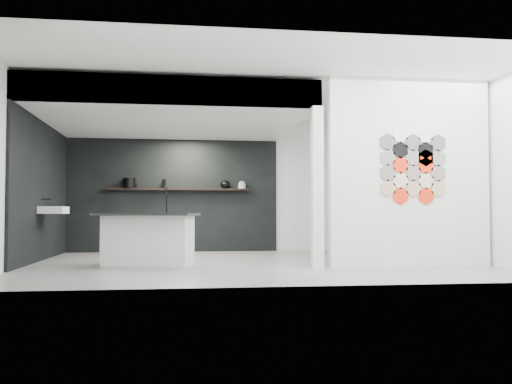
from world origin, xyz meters
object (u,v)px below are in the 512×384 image
object	(u,v)px
kettle	(225,184)
utensil_cup	(135,186)
glass_bowl	(242,186)
glass_vase	(242,185)
partition_panel	(409,173)
bottle_dark	(164,184)
wall_basin	(54,210)
kitchen_island	(148,239)
stockpot	(129,183)

from	to	relation	value
kettle	utensil_cup	bearing A→B (deg)	-155.96
glass_bowl	glass_vase	distance (m)	0.02
partition_panel	bottle_dark	xyz separation A→B (m)	(-3.70, 3.87, 0.01)
kettle	wall_basin	bearing A→B (deg)	-121.75
wall_basin	kitchen_island	size ratio (longest dim) A/B	0.37
kitchen_island	glass_bowl	size ratio (longest dim) A/B	10.22
kettle	glass_vase	size ratio (longest dim) A/B	1.31
glass_bowl	glass_vase	size ratio (longest dim) A/B	1.03
partition_panel	glass_bowl	distance (m)	4.39
partition_panel	glass_vase	world-z (taller)	partition_panel
wall_basin	stockpot	world-z (taller)	stockpot
partition_panel	utensil_cup	distance (m)	5.78
kitchen_island	glass_vase	xyz separation A→B (m)	(1.79, 3.13, 0.99)
wall_basin	kettle	world-z (taller)	kettle
kettle	glass_bowl	distance (m)	0.35
bottle_dark	kettle	bearing A→B (deg)	0.00
kitchen_island	stockpot	distance (m)	3.33
wall_basin	stockpot	bearing A→B (deg)	62.87
wall_basin	bottle_dark	bearing A→B (deg)	49.47
partition_panel	kettle	xyz separation A→B (m)	(-2.43, 3.87, 0.01)
wall_basin	glass_vase	size ratio (longest dim) A/B	3.85
partition_panel	kitchen_island	bearing A→B (deg)	169.18
glass_vase	utensil_cup	world-z (taller)	glass_vase
glass_vase	bottle_dark	size ratio (longest dim) A/B	0.85
partition_panel	glass_vase	size ratio (longest dim) A/B	17.96
bottle_dark	stockpot	bearing A→B (deg)	180.00
wall_basin	kettle	bearing A→B (deg)	34.21
kitchen_island	glass_bowl	bearing A→B (deg)	78.61
partition_panel	kitchen_island	size ratio (longest dim) A/B	1.71
kitchen_island	partition_panel	bearing A→B (deg)	7.51
wall_basin	glass_bowl	size ratio (longest dim) A/B	3.75
utensil_cup	glass_bowl	bearing A→B (deg)	0.00
glass_bowl	utensil_cup	bearing A→B (deg)	180.00
wall_basin	utensil_cup	size ratio (longest dim) A/B	6.66
kitchen_island	glass_bowl	xyz separation A→B (m)	(1.79, 3.13, 0.97)
glass_vase	stockpot	bearing A→B (deg)	180.00
utensil_cup	partition_panel	bearing A→B (deg)	-41.99
bottle_dark	utensil_cup	world-z (taller)	bottle_dark
kettle	partition_panel	bearing A→B (deg)	-33.83
wall_basin	glass_vase	bearing A→B (deg)	31.35
glass_vase	partition_panel	bearing A→B (deg)	-61.77
glass_bowl	utensil_cup	distance (m)	2.22
partition_panel	kitchen_island	world-z (taller)	partition_panel
wall_basin	kettle	distance (m)	3.71
stockpot	utensil_cup	distance (m)	0.13
partition_panel	glass_bowl	size ratio (longest dim) A/B	17.49
glass_bowl	bottle_dark	world-z (taller)	bottle_dark
glass_vase	wall_basin	bearing A→B (deg)	-148.65
partition_panel	stockpot	bearing A→B (deg)	138.75
kitchen_island	stockpot	bearing A→B (deg)	118.24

